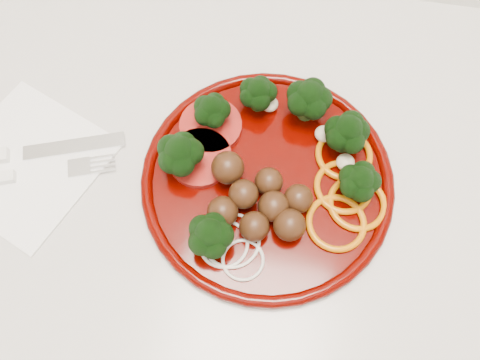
# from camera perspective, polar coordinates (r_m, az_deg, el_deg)

# --- Properties ---
(counter) EXTENTS (2.40, 0.60, 0.90)m
(counter) POSITION_cam_1_polar(r_m,az_deg,el_deg) (0.98, 5.96, -10.67)
(counter) COLOR silver
(counter) RESTS_ON ground
(plate) EXTENTS (0.29, 0.29, 0.06)m
(plate) POSITION_cam_1_polar(r_m,az_deg,el_deg) (0.53, 3.42, 1.04)
(plate) COLOR #3F0200
(plate) RESTS_ON counter
(napkin) EXTENTS (0.22, 0.22, 0.00)m
(napkin) POSITION_cam_1_polar(r_m,az_deg,el_deg) (0.61, -24.58, 1.95)
(napkin) COLOR white
(napkin) RESTS_ON counter
(knife) EXTENTS (0.22, 0.09, 0.01)m
(knife) POSITION_cam_1_polar(r_m,az_deg,el_deg) (0.62, -26.92, 2.66)
(knife) COLOR silver
(knife) RESTS_ON napkin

